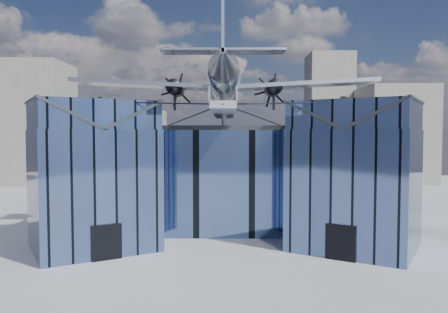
{
  "coord_description": "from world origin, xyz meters",
  "views": [
    {
      "loc": [
        0.27,
        -35.69,
        9.18
      ],
      "look_at": [
        0.0,
        2.0,
        7.2
      ],
      "focal_mm": 35.0,
      "sensor_mm": 36.0,
      "label": 1
    }
  ],
  "objects": [
    {
      "name": "bg_towers",
      "position": [
        1.45,
        50.49,
        10.01
      ],
      "size": [
        77.0,
        24.5,
        26.0
      ],
      "color": "slate",
      "rests_on": "ground"
    },
    {
      "name": "museum",
      "position": [
        0.0,
        5.82,
        5.54
      ],
      "size": [
        32.88,
        24.5,
        17.6
      ],
      "color": "#496096",
      "rests_on": "ground"
    },
    {
      "name": "ground_plane",
      "position": [
        0.0,
        0.0,
        0.0
      ],
      "size": [
        120.0,
        120.0,
        0.0
      ],
      "primitive_type": "plane",
      "color": "#939297"
    }
  ]
}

